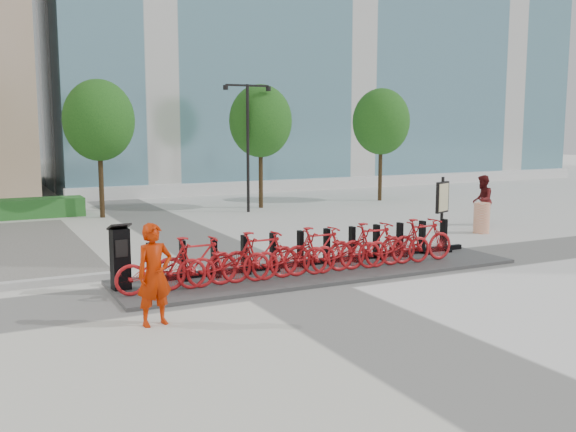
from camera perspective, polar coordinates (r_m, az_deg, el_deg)
name	(u,v)px	position (r m, az deg, el deg)	size (l,w,h in m)	color
ground	(278,281)	(14.10, -0.90, -5.84)	(120.00, 120.00, 0.00)	silver
tree_1	(99,120)	(24.74, -16.47, 8.14)	(2.60, 2.60, 5.10)	#46311B
tree_2	(260,121)	(26.68, -2.46, 8.42)	(2.60, 2.60, 5.10)	#46311B
tree_3	(381,122)	(29.65, 8.28, 8.29)	(2.60, 2.60, 5.10)	#46311B
streetlamp	(248,133)	(25.37, -3.60, 7.40)	(2.00, 0.20, 5.00)	black
dock_pad	(323,271)	(14.94, 3.11, -4.91)	(9.60, 2.40, 0.08)	#3D3D3D
dock_rail_posts	(315,248)	(15.27, 2.43, -2.83)	(8.02, 0.50, 0.85)	black
bike_0	(161,268)	(13.03, -11.20, -4.57)	(0.65, 1.86, 0.98)	#A71316
bike_1	(196,262)	(13.22, -8.19, -4.08)	(0.51, 1.80, 1.08)	#A71316
bike_2	(229,261)	(13.47, -5.27, -4.04)	(0.65, 1.86, 0.98)	#A71316
bike_3	(260,256)	(13.74, -2.47, -3.56)	(0.51, 1.80, 1.08)	#A71316
bike_4	(290,255)	(14.05, 0.21, -3.51)	(0.65, 1.86, 0.98)	#A71316
bike_5	(319,250)	(14.37, 2.78, -3.04)	(0.51, 1.80, 1.08)	#A71316
bike_6	(346,250)	(14.74, 5.22, -3.00)	(0.65, 1.86, 0.98)	#A71316
bike_7	(373,245)	(15.12, 7.54, -2.56)	(0.51, 1.80, 1.08)	#A71316
bike_8	(398,245)	(15.54, 9.74, -2.52)	(0.65, 1.86, 0.98)	#A71316
bike_9	(422,240)	(15.96, 11.82, -2.10)	(0.51, 1.80, 1.08)	#A71316
kiosk	(120,257)	(13.42, -14.69, -3.58)	(0.45, 0.39, 1.37)	black
worker_red	(155,275)	(11.12, -11.78, -5.12)	(0.64, 0.42, 1.75)	#A81F00
pedestrian	(482,200)	(23.02, 16.88, 1.36)	(0.84, 0.65, 1.72)	#4F1111
construction_barrel	(482,218)	(21.30, 16.83, -0.17)	(0.50, 0.50, 0.97)	#E44F0C
map_sign	(442,200)	(18.72, 13.56, 1.38)	(0.62, 0.34, 1.95)	black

